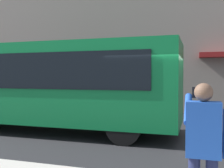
{
  "coord_description": "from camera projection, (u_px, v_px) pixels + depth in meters",
  "views": [
    {
      "loc": [
        -1.23,
        8.29,
        1.93
      ],
      "look_at": [
        1.53,
        -0.44,
        1.67
      ],
      "focal_mm": 43.38,
      "sensor_mm": 36.0,
      "label": 1
    }
  ],
  "objects": [
    {
      "name": "building_facade_far",
      "position": [
        175.0,
        2.0,
        14.63
      ],
      "size": [
        28.0,
        1.55,
        12.0
      ],
      "color": "gray",
      "rests_on": "ground_plane"
    },
    {
      "name": "red_bus",
      "position": [
        49.0,
        83.0,
        9.49
      ],
      "size": [
        9.05,
        2.54,
        3.08
      ],
      "color": "#0F7238",
      "rests_on": "ground_plane"
    },
    {
      "name": "ground_plane",
      "position": [
        155.0,
        139.0,
        8.32
      ],
      "size": [
        60.0,
        60.0,
        0.0
      ],
      "primitive_type": "plane",
      "color": "#232326"
    },
    {
      "name": "pedestrian_photographer",
      "position": [
        204.0,
        142.0,
        3.22
      ],
      "size": [
        0.53,
        0.52,
        1.7
      ],
      "color": "#1E2347",
      "rests_on": "sidewalk_curb"
    }
  ]
}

